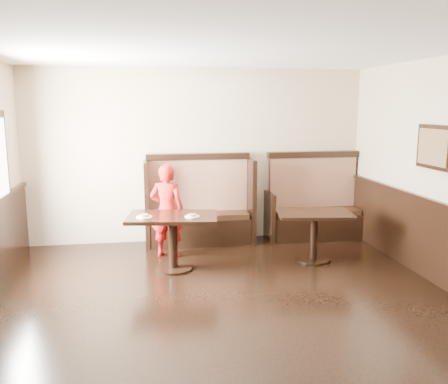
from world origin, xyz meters
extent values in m
plane|color=black|center=(0.00, 0.00, 0.00)|extent=(7.00, 7.00, 0.00)
plane|color=#C8B091|center=(0.00, 3.50, 1.40)|extent=(5.50, 0.00, 5.50)
plane|color=white|center=(0.00, 0.00, 2.80)|extent=(7.00, 7.00, 0.00)
cube|color=black|center=(2.71, 1.20, 1.70)|extent=(0.04, 0.70, 0.55)
cube|color=olive|center=(2.69, 1.20, 1.70)|extent=(0.01, 0.60, 0.45)
cube|color=black|center=(0.00, 3.22, 0.21)|extent=(1.60, 0.50, 0.42)
cube|color=#311B0F|center=(0.00, 3.22, 0.46)|extent=(1.54, 0.46, 0.09)
cube|color=#531015|center=(0.00, 3.43, 0.90)|extent=(1.60, 0.12, 0.92)
cube|color=black|center=(0.00, 3.43, 1.40)|extent=(1.68, 0.16, 0.10)
cube|color=black|center=(-0.84, 3.32, 0.68)|extent=(0.07, 0.72, 1.36)
cube|color=black|center=(0.84, 3.32, 0.68)|extent=(0.07, 0.72, 1.36)
cube|color=black|center=(1.95, 3.22, 0.21)|extent=(1.50, 0.50, 0.42)
cube|color=#311B0F|center=(1.95, 3.22, 0.46)|extent=(1.44, 0.46, 0.09)
cube|color=#531015|center=(1.95, 3.43, 0.90)|extent=(1.50, 0.12, 0.92)
cube|color=black|center=(1.95, 3.43, 1.40)|extent=(1.58, 0.16, 0.10)
cube|color=black|center=(1.16, 3.32, 0.40)|extent=(0.07, 0.72, 0.80)
cube|color=black|center=(2.74, 3.32, 0.40)|extent=(0.07, 0.72, 0.80)
cube|color=black|center=(-0.50, 2.05, 0.73)|extent=(1.29, 0.91, 0.05)
cylinder|color=black|center=(-0.50, 2.05, 0.36)|extent=(0.12, 0.12, 0.69)
cylinder|color=black|center=(-0.50, 2.05, 0.01)|extent=(0.52, 0.52, 0.03)
cube|color=black|center=(1.51, 2.10, 0.69)|extent=(1.12, 0.82, 0.05)
cylinder|color=black|center=(1.51, 2.10, 0.34)|extent=(0.11, 0.11, 0.65)
cylinder|color=black|center=(1.51, 2.10, 0.01)|extent=(0.49, 0.49, 0.03)
imported|color=red|center=(-0.55, 2.64, 0.69)|extent=(0.58, 0.46, 1.38)
cylinder|color=white|center=(-0.88, 1.99, 0.77)|extent=(0.22, 0.22, 0.01)
cylinder|color=tan|center=(-0.88, 1.99, 0.78)|extent=(0.13, 0.13, 0.02)
cylinder|color=#EABA54|center=(-0.88, 1.99, 0.79)|extent=(0.11, 0.11, 0.01)
cylinder|color=white|center=(-0.25, 1.92, 0.76)|extent=(0.20, 0.20, 0.01)
cylinder|color=tan|center=(-0.25, 1.92, 0.78)|extent=(0.12, 0.12, 0.02)
cylinder|color=#EABA54|center=(-0.25, 1.92, 0.79)|extent=(0.11, 0.11, 0.01)
camera|label=1|loc=(-0.84, -4.17, 2.21)|focal=38.00mm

